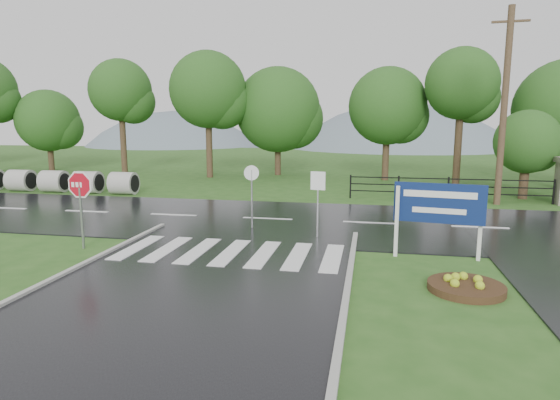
# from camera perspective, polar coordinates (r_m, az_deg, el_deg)

# --- Properties ---
(ground) EXTENTS (120.00, 120.00, 0.00)m
(ground) POSITION_cam_1_polar(r_m,az_deg,el_deg) (9.62, -15.04, -14.55)
(ground) COLOR #2A551C
(ground) RESTS_ON ground
(main_road) EXTENTS (90.00, 8.00, 0.04)m
(main_road) POSITION_cam_1_polar(r_m,az_deg,el_deg) (18.69, -1.53, -2.41)
(main_road) COLOR black
(main_road) RESTS_ON ground
(walkway) EXTENTS (2.20, 11.00, 0.04)m
(walkway) POSITION_cam_1_polar(r_m,az_deg,el_deg) (13.25, 30.74, -8.83)
(walkway) COLOR black
(walkway) RESTS_ON ground
(crosswalk) EXTENTS (6.50, 2.80, 0.02)m
(crosswalk) POSITION_cam_1_polar(r_m,az_deg,el_deg) (13.98, -6.02, -6.33)
(crosswalk) COLOR silver
(crosswalk) RESTS_ON ground
(fence_west) EXTENTS (9.58, 0.08, 1.20)m
(fence_west) POSITION_cam_1_polar(r_m,az_deg,el_deg) (24.34, 19.83, 1.55)
(fence_west) COLOR black
(fence_west) RESTS_ON ground
(hills) EXTENTS (102.00, 48.00, 48.00)m
(hills) POSITION_cam_1_polar(r_m,az_deg,el_deg) (75.39, 10.34, -5.53)
(hills) COLOR slate
(hills) RESTS_ON ground
(treeline) EXTENTS (83.20, 5.20, 10.00)m
(treeline) POSITION_cam_1_polar(r_m,az_deg,el_deg) (32.22, 5.64, 2.60)
(treeline) COLOR #1F4D17
(treeline) RESTS_ON ground
(culvert_pipes) EXTENTS (9.70, 1.20, 1.20)m
(culvert_pipes) POSITION_cam_1_polar(r_m,az_deg,el_deg) (28.80, -25.82, 2.07)
(culvert_pipes) COLOR #9E9B93
(culvert_pipes) RESTS_ON ground
(stop_sign) EXTENTS (1.14, 0.11, 2.56)m
(stop_sign) POSITION_cam_1_polar(r_m,az_deg,el_deg) (15.40, -23.20, 0.99)
(stop_sign) COLOR #939399
(stop_sign) RESTS_ON ground
(estate_billboard) EXTENTS (2.46, 0.43, 2.17)m
(estate_billboard) POSITION_cam_1_polar(r_m,az_deg,el_deg) (13.90, 18.80, -0.83)
(estate_billboard) COLOR silver
(estate_billboard) RESTS_ON ground
(flower_bed) EXTENTS (1.73, 1.73, 0.35)m
(flower_bed) POSITION_cam_1_polar(r_m,az_deg,el_deg) (11.79, 21.75, -9.68)
(flower_bed) COLOR #332111
(flower_bed) RESTS_ON ground
(reg_sign_small) EXTENTS (0.50, 0.10, 2.25)m
(reg_sign_small) POSITION_cam_1_polar(r_m,az_deg,el_deg) (15.51, 4.64, 1.03)
(reg_sign_small) COLOR #939399
(reg_sign_small) RESTS_ON ground
(reg_sign_round) EXTENTS (0.52, 0.20, 2.33)m
(reg_sign_round) POSITION_cam_1_polar(r_m,az_deg,el_deg) (16.89, -3.47, 1.32)
(reg_sign_round) COLOR #939399
(reg_sign_round) RESTS_ON ground
(utility_pole_east) EXTENTS (1.60, 0.30, 8.96)m
(utility_pole_east) POSITION_cam_1_polar(r_m,az_deg,el_deg) (24.09, 25.66, 10.25)
(utility_pole_east) COLOR #473523
(utility_pole_east) RESTS_ON ground
(entrance_tree_left) EXTENTS (3.16, 3.16, 4.46)m
(entrance_tree_left) POSITION_cam_1_polar(r_m,az_deg,el_deg) (26.48, 27.91, 6.26)
(entrance_tree_left) COLOR #3D2B1C
(entrance_tree_left) RESTS_ON ground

